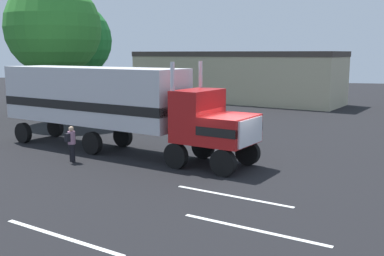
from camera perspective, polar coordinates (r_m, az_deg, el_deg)
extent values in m
plane|color=black|center=(19.11, 5.02, -5.30)|extent=(120.00, 120.00, 0.00)
cube|color=silver|center=(15.70, 5.14, -8.58)|extent=(4.25, 1.47, 0.01)
cube|color=silver|center=(12.96, 7.73, -12.61)|extent=(4.25, 1.44, 0.01)
cube|color=silver|center=(12.87, -16.18, -13.07)|extent=(4.24, 1.51, 0.01)
cube|color=#B21919|center=(18.86, 4.84, -0.22)|extent=(2.50, 2.94, 1.20)
cube|color=#B21919|center=(19.58, 0.73, 1.65)|extent=(2.12, 2.81, 2.20)
cube|color=silver|center=(18.44, 7.42, -0.48)|extent=(0.74, 2.02, 1.08)
cube|color=black|center=(18.85, 4.84, -0.04)|extent=(2.51, 2.98, 0.36)
cylinder|color=silver|center=(20.72, 1.08, 3.76)|extent=(0.18, 0.18, 3.40)
cylinder|color=silver|center=(18.90, -2.46, 3.20)|extent=(0.18, 0.18, 3.40)
cube|color=silver|center=(23.51, -12.50, 4.09)|extent=(10.78, 5.78, 2.80)
cube|color=black|center=(23.55, -12.46, 3.07)|extent=(10.80, 5.81, 0.44)
cylinder|color=silver|center=(20.67, 3.64, -1.46)|extent=(1.44, 1.02, 0.64)
cylinder|color=black|center=(19.91, 7.06, -3.11)|extent=(1.14, 0.63, 1.10)
cylinder|color=black|center=(18.01, 3.97, -4.41)|extent=(1.14, 0.63, 1.10)
cylinder|color=black|center=(20.99, 1.40, -2.39)|extent=(1.14, 0.63, 1.10)
cylinder|color=black|center=(19.19, -2.05, -3.52)|extent=(1.14, 0.63, 1.10)
cylinder|color=black|center=(23.91, -8.75, -1.04)|extent=(1.14, 0.63, 1.10)
cylinder|color=black|center=(22.35, -12.50, -1.89)|extent=(1.14, 0.63, 1.10)
cylinder|color=black|center=(27.64, -16.91, 0.08)|extent=(1.14, 0.63, 1.10)
cylinder|color=black|center=(26.30, -20.56, -0.58)|extent=(1.14, 0.63, 1.10)
cylinder|color=black|center=(21.12, -15.00, -3.03)|extent=(0.18, 0.18, 0.82)
cylinder|color=black|center=(20.99, -14.81, -3.10)|extent=(0.18, 0.18, 0.82)
cylinder|color=#A5728C|center=(20.92, -14.99, -1.19)|extent=(0.34, 0.34, 0.58)
sphere|color=tan|center=(20.85, -15.03, -0.10)|extent=(0.23, 0.23, 0.23)
cube|color=black|center=(20.82, -15.47, -1.18)|extent=(0.31, 0.27, 0.36)
cube|color=#B7B7BC|center=(30.76, -4.37, 1.60)|extent=(4.63, 2.47, 0.70)
cube|color=#1E232D|center=(30.59, -4.05, 2.74)|extent=(2.34, 1.97, 0.55)
cylinder|color=black|center=(30.87, -7.50, 0.92)|extent=(0.67, 0.32, 0.64)
cylinder|color=black|center=(32.20, -6.06, 1.30)|extent=(0.67, 0.32, 0.64)
cylinder|color=black|center=(29.44, -2.50, 0.58)|extent=(0.67, 0.32, 0.64)
cylinder|color=black|center=(30.83, -1.22, 0.99)|extent=(0.67, 0.32, 0.64)
cylinder|color=brown|center=(33.57, -16.77, 4.40)|extent=(0.44, 0.44, 4.27)
sphere|color=#31822D|center=(33.50, -17.14, 12.02)|extent=(6.64, 6.64, 6.64)
cylinder|color=brown|center=(41.01, -14.38, 4.97)|extent=(0.44, 0.44, 3.72)
sphere|color=#247F31|center=(40.92, -14.62, 10.70)|extent=(6.39, 6.39, 6.39)
cube|color=#B7AD8C|center=(46.05, 5.23, 6.49)|extent=(22.18, 12.43, 5.02)
cube|color=#3F3833|center=(45.99, 5.28, 9.30)|extent=(22.30, 12.56, 0.50)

